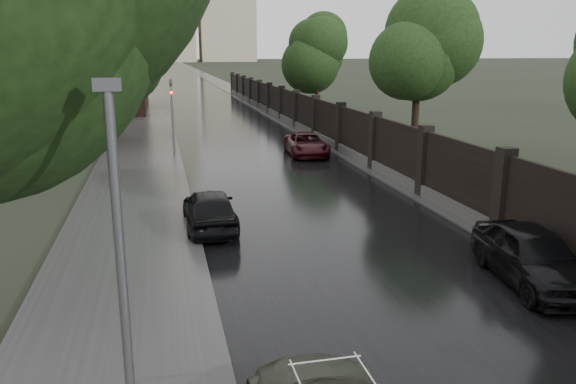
{
  "coord_description": "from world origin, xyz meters",
  "views": [
    {
      "loc": [
        -4.96,
        -3.89,
        5.34
      ],
      "look_at": [
        -1.54,
        11.0,
        1.5
      ],
      "focal_mm": 35.0,
      "sensor_mm": 36.0,
      "label": 1
    }
  ],
  "objects": [
    {
      "name": "fence_right",
      "position": [
        4.6,
        32.01,
        1.01
      ],
      "size": [
        0.45,
        75.72,
        2.7
      ],
      "color": "#383533",
      "rests_on": "ground"
    },
    {
      "name": "tree_right_b",
      "position": [
        7.5,
        22.0,
        4.95
      ],
      "size": [
        4.08,
        4.08,
        7.01
      ],
      "color": "black",
      "rests_on": "ground"
    },
    {
      "name": "car_right_far",
      "position": [
        2.52,
        24.37,
        0.59
      ],
      "size": [
        2.27,
        4.37,
        1.18
      ],
      "primitive_type": "imported",
      "rotation": [
        0.0,
        0.0,
        -0.08
      ],
      "color": "black",
      "rests_on": "ground"
    },
    {
      "name": "hatchback_left",
      "position": [
        -3.6,
        12.74,
        0.65
      ],
      "size": [
        1.54,
        3.8,
        1.29
      ],
      "primitive_type": "imported",
      "rotation": [
        0.0,
        0.0,
        3.15
      ],
      "color": "black",
      "rests_on": "ground"
    },
    {
      "name": "car_right_near",
      "position": [
        3.4,
        6.88,
        0.69
      ],
      "size": [
        2.15,
        4.21,
        1.37
      ],
      "primitive_type": "imported",
      "rotation": [
        0.0,
        0.0,
        -0.13
      ],
      "color": "black",
      "rests_on": "ground"
    },
    {
      "name": "sidewalk_left",
      "position": [
        -6.0,
        190.0,
        0.08
      ],
      "size": [
        4.0,
        420.0,
        0.16
      ],
      "primitive_type": "cube",
      "color": "#2D2D2D",
      "rests_on": "ground"
    },
    {
      "name": "tree_left_far",
      "position": [
        -8.0,
        30.0,
        5.24
      ],
      "size": [
        4.25,
        4.25,
        7.39
      ],
      "color": "black",
      "rests_on": "ground"
    },
    {
      "name": "tree_right_c",
      "position": [
        7.5,
        40.0,
        4.95
      ],
      "size": [
        4.08,
        4.08,
        7.01
      ],
      "color": "black",
      "rests_on": "ground"
    },
    {
      "name": "road",
      "position": [
        0.0,
        190.0,
        0.01
      ],
      "size": [
        8.0,
        420.0,
        0.02
      ],
      "primitive_type": "cube",
      "color": "black",
      "rests_on": "ground"
    },
    {
      "name": "lamp_post",
      "position": [
        -5.4,
        1.5,
        2.67
      ],
      "size": [
        0.25,
        0.12,
        5.11
      ],
      "color": "#59595E",
      "rests_on": "ground"
    },
    {
      "name": "verge_right",
      "position": [
        5.5,
        190.0,
        0.04
      ],
      "size": [
        3.0,
        420.0,
        0.08
      ],
      "primitive_type": "cube",
      "color": "#2D2D2D",
      "rests_on": "ground"
    },
    {
      "name": "traffic_light",
      "position": [
        -4.3,
        24.99,
        2.4
      ],
      "size": [
        0.16,
        0.32,
        4.0
      ],
      "color": "#59595E",
      "rests_on": "ground"
    }
  ]
}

